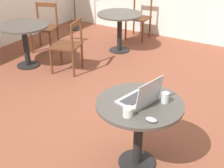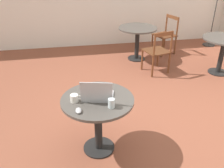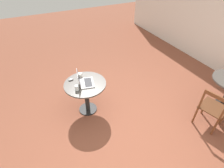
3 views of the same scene
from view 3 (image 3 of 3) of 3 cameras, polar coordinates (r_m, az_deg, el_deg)
name	(u,v)px [view 3 (image 3 of 3)]	position (r m, az deg, el deg)	size (l,w,h in m)	color
ground_plane	(122,120)	(3.58, 3.34, -11.59)	(16.00, 16.00, 0.00)	brown
cafe_table_near	(86,89)	(3.43, -8.57, -1.77)	(0.80, 0.80, 0.70)	black
chair_far_front	(212,109)	(3.67, 29.96, -7.00)	(0.52, 0.52, 0.84)	brown
laptop	(85,81)	(3.30, -8.96, 0.88)	(0.39, 0.35, 0.26)	#B7B7BC
mouse	(71,80)	(3.46, -13.31, 1.42)	(0.06, 0.10, 0.03)	#B7B7BC
mug	(80,75)	(3.50, -10.36, 2.88)	(0.12, 0.09, 0.08)	silver
drinking_glass	(77,88)	(3.18, -11.39, -1.23)	(0.07, 0.07, 0.10)	silver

